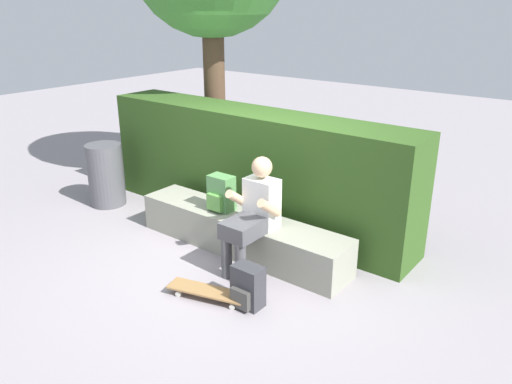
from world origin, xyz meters
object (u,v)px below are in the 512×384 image
Objects in this scene: backpack_on_bench at (221,194)px; skateboard_near_person at (208,292)px; bench_main at (241,233)px; backpack_on_ground at (247,287)px; trash_bin at (106,175)px; person_skater at (253,212)px.

skateboard_near_person is at bearing -54.91° from backpack_on_bench.
bench_main reaches higher than skateboard_near_person.
skateboard_near_person is (0.38, -0.94, -0.14)m from bench_main.
trash_bin is at bearing 166.22° from backpack_on_ground.
backpack_on_bench is at bearing 1.33° from trash_bin.
backpack_on_bench is at bearing 161.36° from person_skater.
backpack_on_ground is 0.47× the size of trash_bin.
bench_main is 6.50× the size of backpack_on_bench.
backpack_on_bench is (-0.66, 0.93, 0.54)m from skateboard_near_person.
bench_main is at bearing 1.99° from backpack_on_bench.
person_skater is 0.91m from skateboard_near_person.
bench_main is 1.10m from backpack_on_ground.
skateboard_near_person is 1.26m from backpack_on_bench.
backpack_on_bench is (-0.27, -0.01, 0.40)m from bench_main.
backpack_on_bench reaches higher than skateboard_near_person.
backpack_on_ground is (0.39, -0.59, -0.43)m from person_skater.
backpack_on_bench is 0.47× the size of trash_bin.
person_skater is at bearing -18.64° from backpack_on_bench.
skateboard_near_person is 2.06× the size of backpack_on_ground.
person_skater is 2.93× the size of backpack_on_bench.
trash_bin is (-3.05, 0.75, 0.23)m from backpack_on_ground.
bench_main is at bearing 1.41° from trash_bin.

